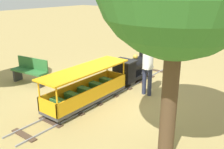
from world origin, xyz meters
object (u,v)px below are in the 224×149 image
(locomotive, at_px, (131,68))
(park_bench, at_px, (30,71))
(passenger_car, at_px, (86,90))
(conductor_person, at_px, (148,63))

(locomotive, xyz_separation_m, park_bench, (-2.57, -2.03, -0.07))
(passenger_car, xyz_separation_m, park_bench, (-2.57, 0.08, -0.01))
(passenger_car, height_order, park_bench, passenger_car)
(passenger_car, distance_m, conductor_person, 1.89)
(locomotive, height_order, conductor_person, conductor_person)
(passenger_car, relative_size, conductor_person, 1.67)
(locomotive, bearing_deg, conductor_person, -31.18)
(conductor_person, bearing_deg, locomotive, 148.82)
(conductor_person, height_order, park_bench, conductor_person)
(conductor_person, relative_size, park_bench, 1.21)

